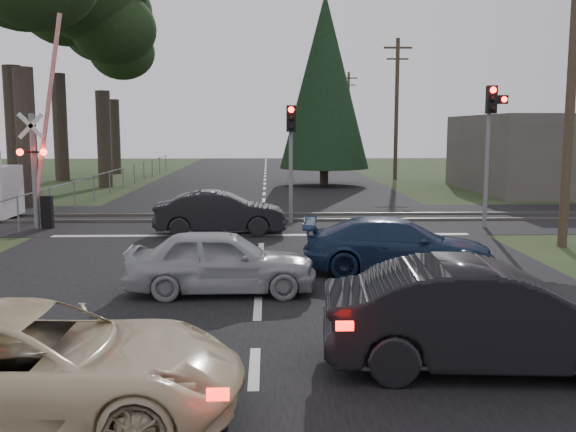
{
  "coord_description": "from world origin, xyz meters",
  "views": [
    {
      "loc": [
        0.2,
        -11.57,
        3.33
      ],
      "look_at": [
        0.66,
        3.18,
        1.3
      ],
      "focal_mm": 40.0,
      "sensor_mm": 36.0,
      "label": 1
    }
  ],
  "objects_px": {
    "traffic_signal_center": "(291,143)",
    "dark_hatchback": "(489,317)",
    "silver_car": "(221,261)",
    "dark_car_far": "(221,213)",
    "crossing_signal": "(41,167)",
    "utility_pole_mid": "(397,106)",
    "cream_coupe": "(29,366)",
    "utility_pole_far": "(348,114)",
    "utility_pole_near": "(572,76)",
    "traffic_signal_right": "(491,128)",
    "blue_sedan": "(398,246)"
  },
  "relations": [
    {
      "from": "utility_pole_far",
      "to": "dark_hatchback",
      "type": "relative_size",
      "value": 1.98
    },
    {
      "from": "traffic_signal_center",
      "to": "dark_hatchback",
      "type": "relative_size",
      "value": 0.9
    },
    {
      "from": "utility_pole_near",
      "to": "utility_pole_far",
      "type": "height_order",
      "value": "same"
    },
    {
      "from": "crossing_signal",
      "to": "utility_pole_far",
      "type": "xyz_separation_m",
      "value": [
        15.77,
        45.21,
        2.67
      ]
    },
    {
      "from": "traffic_signal_center",
      "to": "dark_hatchback",
      "type": "height_order",
      "value": "traffic_signal_center"
    },
    {
      "from": "blue_sedan",
      "to": "utility_pole_near",
      "type": "bearing_deg",
      "value": -53.88
    },
    {
      "from": "dark_car_far",
      "to": "blue_sedan",
      "type": "bearing_deg",
      "value": -143.6
    },
    {
      "from": "traffic_signal_right",
      "to": "utility_pole_far",
      "type": "relative_size",
      "value": 0.52
    },
    {
      "from": "traffic_signal_right",
      "to": "utility_pole_near",
      "type": "bearing_deg",
      "value": -74.66
    },
    {
      "from": "crossing_signal",
      "to": "utility_pole_mid",
      "type": "bearing_deg",
      "value": 52.03
    },
    {
      "from": "dark_hatchback",
      "to": "traffic_signal_center",
      "type": "bearing_deg",
      "value": 13.32
    },
    {
      "from": "traffic_signal_right",
      "to": "blue_sedan",
      "type": "distance_m",
      "value": 8.36
    },
    {
      "from": "traffic_signal_center",
      "to": "utility_pole_near",
      "type": "bearing_deg",
      "value": -31.95
    },
    {
      "from": "dark_car_far",
      "to": "traffic_signal_right",
      "type": "bearing_deg",
      "value": -85.82
    },
    {
      "from": "dark_hatchback",
      "to": "blue_sedan",
      "type": "xyz_separation_m",
      "value": [
        -0.05,
        5.98,
        -0.12
      ]
    },
    {
      "from": "utility_pole_near",
      "to": "cream_coupe",
      "type": "height_order",
      "value": "utility_pole_near"
    },
    {
      "from": "crossing_signal",
      "to": "utility_pole_mid",
      "type": "relative_size",
      "value": 0.77
    },
    {
      "from": "crossing_signal",
      "to": "utility_pole_near",
      "type": "bearing_deg",
      "value": -13.5
    },
    {
      "from": "silver_car",
      "to": "dark_car_far",
      "type": "height_order",
      "value": "dark_car_far"
    },
    {
      "from": "blue_sedan",
      "to": "crossing_signal",
      "type": "bearing_deg",
      "value": 62.07
    },
    {
      "from": "utility_pole_near",
      "to": "utility_pole_mid",
      "type": "distance_m",
      "value": 24.0
    },
    {
      "from": "utility_pole_near",
      "to": "utility_pole_mid",
      "type": "relative_size",
      "value": 1.0
    },
    {
      "from": "utility_pole_mid",
      "to": "blue_sedan",
      "type": "bearing_deg",
      "value": -101.08
    },
    {
      "from": "traffic_signal_right",
      "to": "utility_pole_far",
      "type": "distance_m",
      "value": 45.56
    },
    {
      "from": "traffic_signal_right",
      "to": "blue_sedan",
      "type": "bearing_deg",
      "value": -123.42
    },
    {
      "from": "blue_sedan",
      "to": "dark_car_far",
      "type": "xyz_separation_m",
      "value": [
        -4.48,
        5.64,
        0.04
      ]
    },
    {
      "from": "crossing_signal",
      "to": "utility_pole_near",
      "type": "distance_m",
      "value": 16.44
    },
    {
      "from": "silver_car",
      "to": "dark_car_far",
      "type": "distance_m",
      "value": 7.34
    },
    {
      "from": "traffic_signal_right",
      "to": "cream_coupe",
      "type": "distance_m",
      "value": 17.48
    },
    {
      "from": "crossing_signal",
      "to": "traffic_signal_center",
      "type": "bearing_deg",
      "value": 6.15
    },
    {
      "from": "cream_coupe",
      "to": "dark_hatchback",
      "type": "height_order",
      "value": "dark_hatchback"
    },
    {
      "from": "utility_pole_far",
      "to": "dark_hatchback",
      "type": "xyz_separation_m",
      "value": [
        -5.27,
        -58.12,
        -3.98
      ]
    },
    {
      "from": "silver_car",
      "to": "dark_car_far",
      "type": "relative_size",
      "value": 0.94
    },
    {
      "from": "dark_hatchback",
      "to": "silver_car",
      "type": "relative_size",
      "value": 1.19
    },
    {
      "from": "utility_pole_near",
      "to": "utility_pole_far",
      "type": "xyz_separation_m",
      "value": [
        0.0,
        49.0,
        0.0
      ]
    },
    {
      "from": "traffic_signal_center",
      "to": "utility_pole_mid",
      "type": "height_order",
      "value": "utility_pole_mid"
    },
    {
      "from": "traffic_signal_right",
      "to": "dark_hatchback",
      "type": "xyz_separation_m",
      "value": [
        -4.32,
        -12.6,
        -2.57
      ]
    },
    {
      "from": "traffic_signal_right",
      "to": "dark_hatchback",
      "type": "bearing_deg",
      "value": -108.92
    },
    {
      "from": "blue_sedan",
      "to": "dark_car_far",
      "type": "distance_m",
      "value": 7.2
    },
    {
      "from": "utility_pole_mid",
      "to": "utility_pole_far",
      "type": "height_order",
      "value": "same"
    },
    {
      "from": "silver_car",
      "to": "crossing_signal",
      "type": "bearing_deg",
      "value": 36.44
    },
    {
      "from": "traffic_signal_right",
      "to": "blue_sedan",
      "type": "xyz_separation_m",
      "value": [
        -4.36,
        -6.61,
        -2.68
      ]
    },
    {
      "from": "utility_pole_near",
      "to": "dark_hatchback",
      "type": "xyz_separation_m",
      "value": [
        -5.27,
        -9.12,
        -3.98
      ]
    },
    {
      "from": "crossing_signal",
      "to": "traffic_signal_center",
      "type": "height_order",
      "value": "crossing_signal"
    },
    {
      "from": "dark_hatchback",
      "to": "traffic_signal_right",
      "type": "bearing_deg",
      "value": -14.78
    },
    {
      "from": "traffic_signal_right",
      "to": "dark_car_far",
      "type": "height_order",
      "value": "traffic_signal_right"
    },
    {
      "from": "cream_coupe",
      "to": "blue_sedan",
      "type": "distance_m",
      "value": 9.37
    },
    {
      "from": "traffic_signal_center",
      "to": "utility_pole_far",
      "type": "distance_m",
      "value": 44.99
    },
    {
      "from": "traffic_signal_center",
      "to": "cream_coupe",
      "type": "height_order",
      "value": "traffic_signal_center"
    },
    {
      "from": "cream_coupe",
      "to": "dark_car_far",
      "type": "height_order",
      "value": "cream_coupe"
    }
  ]
}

